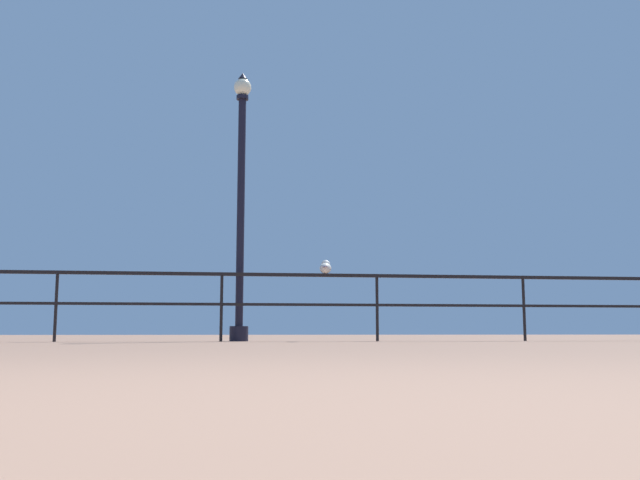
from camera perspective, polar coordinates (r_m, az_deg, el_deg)
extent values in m
plane|color=#8E6954|center=(1.22, -12.12, -14.01)|extent=(60.00, 60.00, 0.00)
cube|color=black|center=(10.09, -8.10, -2.81)|extent=(22.89, 0.05, 0.05)
cube|color=black|center=(10.07, -8.15, -5.28)|extent=(22.89, 0.04, 0.04)
cylinder|color=black|center=(10.34, -20.99, -5.18)|extent=(0.04, 0.04, 0.97)
cylinder|color=black|center=(10.07, -8.15, -5.55)|extent=(0.04, 0.04, 0.97)
cylinder|color=black|center=(10.30, 4.75, -5.65)|extent=(0.04, 0.04, 0.97)
cylinder|color=black|center=(11.02, 16.51, -5.49)|extent=(0.04, 0.04, 0.97)
cylinder|color=black|center=(10.30, -6.73, -7.70)|extent=(0.28, 0.28, 0.22)
cylinder|color=black|center=(10.46, -6.57, 2.45)|extent=(0.12, 0.12, 3.47)
cylinder|color=black|center=(10.91, -6.43, 11.61)|extent=(0.18, 0.18, 0.06)
sphere|color=#EDE9C5|center=(10.96, -6.41, 12.42)|extent=(0.27, 0.27, 0.27)
cone|color=black|center=(11.03, -6.40, 13.33)|extent=(0.14, 0.14, 0.10)
ellipsoid|color=silver|center=(10.20, 0.46, -2.35)|extent=(0.22, 0.31, 0.16)
ellipsoid|color=#93849D|center=(10.21, 0.46, -2.22)|extent=(0.17, 0.28, 0.06)
sphere|color=silver|center=(10.34, 0.48, -2.03)|extent=(0.13, 0.13, 0.13)
cone|color=gold|center=(10.42, 0.49, -2.07)|extent=(0.06, 0.06, 0.05)
cube|color=#93849D|center=(10.05, 0.43, -2.23)|extent=(0.09, 0.11, 0.02)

